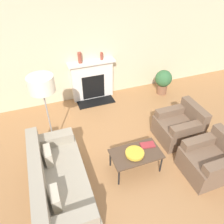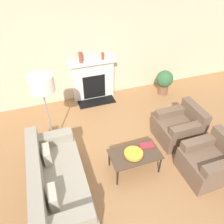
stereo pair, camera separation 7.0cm
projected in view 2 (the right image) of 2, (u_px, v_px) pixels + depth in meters
The scene contains 13 objects.
ground_plane at pixel (123, 174), 4.20m from camera, with size 18.00×18.00×0.00m, color #A87547.
wall_back at pixel (83, 47), 5.48m from camera, with size 18.00×0.06×2.90m.
fireplace at pixel (93, 81), 5.97m from camera, with size 1.25×0.59×1.11m.
couch at pixel (57, 182), 3.67m from camera, with size 0.85×1.90×0.85m.
armchair_near at pixel (210, 162), 4.03m from camera, with size 0.88×0.78×0.80m.
armchair_far at pixel (179, 127), 4.79m from camera, with size 0.88×0.78×0.80m.
coffee_table at pixel (135, 155), 4.05m from camera, with size 0.94×0.54×0.43m.
bowl at pixel (134, 154), 3.97m from camera, with size 0.35×0.35×0.07m.
book at pixel (147, 145), 4.17m from camera, with size 0.30×0.19×0.02m.
floor_lamp at pixel (42, 87), 3.93m from camera, with size 0.48×0.48×1.68m.
mantel_vase_left at pixel (81, 58), 5.48m from camera, with size 0.10×0.10×0.27m.
mantel_vase_center_left at pixel (103, 56), 5.65m from camera, with size 0.07×0.07×0.19m.
potted_plant at pixel (164, 81), 6.20m from camera, with size 0.47×0.47×0.72m.
Camera 2 is at (-1.04, -2.39, 3.50)m, focal length 35.00 mm.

